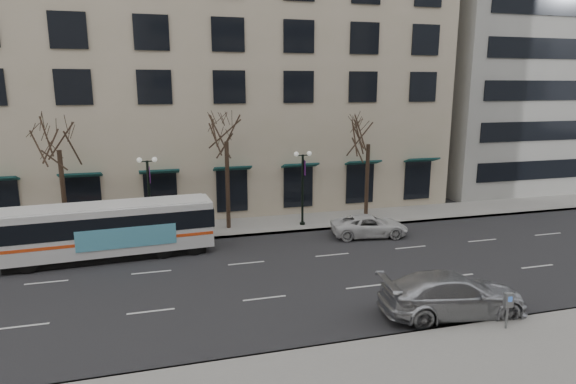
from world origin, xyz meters
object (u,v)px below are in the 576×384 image
object	(u,v)px
silver_car	(453,294)
lamp_post_left	(149,193)
tree_far_mid	(226,127)
city_bus	(110,229)
pay_station	(508,303)
tree_far_right	(369,131)
white_pickup	(369,226)
tree_far_left	(57,134)
lamp_post_right	(303,185)

from	to	relation	value
silver_car	lamp_post_left	bearing A→B (deg)	47.44
tree_far_mid	city_bus	world-z (taller)	tree_far_mid
city_bus	pay_station	distance (m)	20.34
silver_car	tree_far_right	bearing A→B (deg)	-4.01
tree_far_right	silver_car	distance (m)	15.92
city_bus	white_pickup	world-z (taller)	city_bus
tree_far_left	white_pickup	distance (m)	19.86
tree_far_left	tree_far_right	bearing A→B (deg)	0.00
tree_far_left	tree_far_mid	distance (m)	10.00
tree_far_right	lamp_post_left	bearing A→B (deg)	-177.71
pay_station	tree_far_right	bearing A→B (deg)	92.72
tree_far_right	silver_car	world-z (taller)	tree_far_right
lamp_post_right	pay_station	distance (m)	16.45
silver_car	tree_far_mid	bearing A→B (deg)	32.80
silver_car	pay_station	bearing A→B (deg)	-141.61
tree_far_mid	city_bus	xyz separation A→B (m)	(-7.14, -3.61, -5.21)
tree_far_left	pay_station	xyz separation A→B (m)	(18.53, -16.58, -5.47)
tree_far_right	white_pickup	xyz separation A→B (m)	(-1.45, -3.75, -5.74)
tree_far_right	lamp_post_left	distance (m)	15.40
white_pickup	tree_far_mid	bearing A→B (deg)	74.23
lamp_post_left	silver_car	xyz separation A→B (m)	(12.33, -14.09, -2.04)
pay_station	lamp_post_right	bearing A→B (deg)	110.21
tree_far_left	lamp_post_right	xyz separation A→B (m)	(15.01, -0.60, -3.75)
lamp_post_left	white_pickup	distance (m)	14.09
tree_far_right	lamp_post_right	bearing A→B (deg)	-173.15
tree_far_mid	city_bus	size ratio (longest dim) A/B	0.74
lamp_post_right	white_pickup	size ratio (longest dim) A/B	1.06
lamp_post_right	city_bus	size ratio (longest dim) A/B	0.45
silver_car	city_bus	bearing A→B (deg)	58.84
tree_far_mid	tree_far_right	xyz separation A→B (m)	(10.00, -0.00, -0.48)
tree_far_right	tree_far_left	bearing A→B (deg)	180.00
tree_far_left	silver_car	world-z (taller)	tree_far_left
lamp_post_left	tree_far_right	bearing A→B (deg)	2.29
city_bus	pay_station	size ratio (longest dim) A/B	7.79
silver_car	pay_station	xyz separation A→B (m)	(1.18, -1.89, 0.32)
lamp_post_left	lamp_post_right	xyz separation A→B (m)	(10.00, 0.00, 0.00)
tree_far_right	lamp_post_right	distance (m)	6.11
tree_far_left	lamp_post_left	bearing A→B (deg)	-6.83
tree_far_mid	white_pickup	world-z (taller)	tree_far_mid
lamp_post_left	lamp_post_right	distance (m)	10.00
tree_far_mid	lamp_post_right	bearing A→B (deg)	-6.83
tree_far_mid	lamp_post_left	world-z (taller)	tree_far_mid
tree_far_left	city_bus	world-z (taller)	tree_far_left
lamp_post_left	silver_car	world-z (taller)	lamp_post_left
pay_station	city_bus	bearing A→B (deg)	148.19
tree_far_left	lamp_post_left	distance (m)	6.29
lamp_post_right	silver_car	bearing A→B (deg)	-80.60
tree_far_mid	tree_far_right	world-z (taller)	tree_far_mid
tree_far_right	city_bus	size ratio (longest dim) A/B	0.70
silver_car	white_pickup	size ratio (longest dim) A/B	1.27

